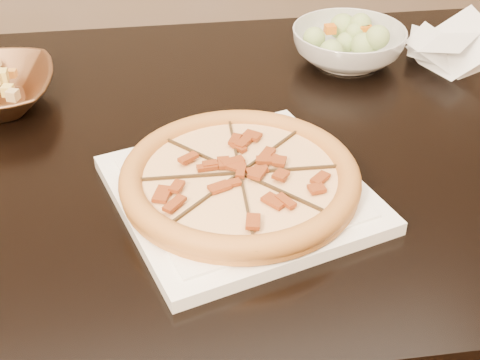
{
  "coord_description": "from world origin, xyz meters",
  "views": [
    {
      "loc": [
        -0.22,
        -0.78,
        1.27
      ],
      "look_at": [
        -0.09,
        -0.12,
        0.78
      ],
      "focal_mm": 50.0,
      "sensor_mm": 36.0,
      "label": 1
    }
  ],
  "objects_px": {
    "plate": "(240,192)",
    "pizza": "(240,177)",
    "dining_table": "(163,202)",
    "salad_bowl": "(348,46)"
  },
  "relations": [
    {
      "from": "plate",
      "to": "pizza",
      "type": "bearing_deg",
      "value": 78.97
    },
    {
      "from": "dining_table",
      "to": "plate",
      "type": "bearing_deg",
      "value": -60.18
    },
    {
      "from": "dining_table",
      "to": "salad_bowl",
      "type": "relative_size",
      "value": 7.01
    },
    {
      "from": "pizza",
      "to": "salad_bowl",
      "type": "bearing_deg",
      "value": 53.41
    },
    {
      "from": "plate",
      "to": "salad_bowl",
      "type": "xyz_separation_m",
      "value": [
        0.26,
        0.35,
        0.02
      ]
    },
    {
      "from": "plate",
      "to": "salad_bowl",
      "type": "height_order",
      "value": "salad_bowl"
    },
    {
      "from": "plate",
      "to": "pizza",
      "type": "relative_size",
      "value": 1.19
    },
    {
      "from": "pizza",
      "to": "salad_bowl",
      "type": "distance_m",
      "value": 0.44
    },
    {
      "from": "salad_bowl",
      "to": "plate",
      "type": "bearing_deg",
      "value": -126.59
    },
    {
      "from": "plate",
      "to": "pizza",
      "type": "height_order",
      "value": "pizza"
    }
  ]
}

